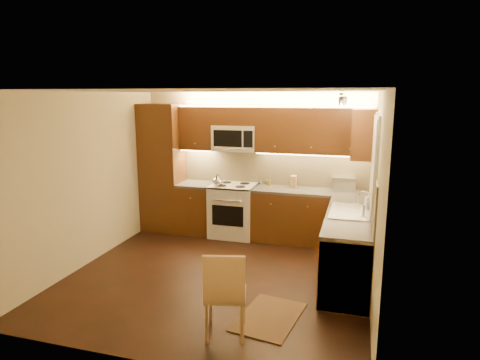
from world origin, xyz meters
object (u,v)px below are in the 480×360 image
(kettle, at_px, (217,180))
(knife_block, at_px, (293,182))
(stove, at_px, (233,210))
(soap_bottle, at_px, (368,199))
(dining_chair, at_px, (226,292))
(sink, at_px, (350,206))
(toaster_oven, at_px, (343,183))
(microwave, at_px, (235,138))

(kettle, bearing_deg, knife_block, 14.78)
(stove, distance_m, kettle, 0.64)
(soap_bottle, bearing_deg, kettle, 143.66)
(stove, bearing_deg, dining_chair, -74.36)
(sink, relative_size, toaster_oven, 2.27)
(sink, distance_m, soap_bottle, 0.48)
(microwave, distance_m, soap_bottle, 2.50)
(toaster_oven, bearing_deg, soap_bottle, -71.63)
(dining_chair, bearing_deg, toaster_oven, 58.66)
(kettle, xyz_separation_m, dining_chair, (1.07, -2.83, -0.56))
(knife_block, bearing_deg, sink, -55.74)
(toaster_oven, bearing_deg, microwave, 177.07)
(stove, height_order, knife_block, knife_block)
(kettle, relative_size, toaster_oven, 0.56)
(microwave, relative_size, sink, 0.88)
(microwave, height_order, kettle, microwave)
(dining_chair, bearing_deg, stove, 91.77)
(kettle, xyz_separation_m, toaster_oven, (2.08, 0.38, -0.01))
(stove, relative_size, dining_chair, 0.98)
(microwave, height_order, dining_chair, microwave)
(sink, distance_m, knife_block, 1.61)
(stove, height_order, dining_chair, dining_chair)
(kettle, bearing_deg, sink, -23.30)
(sink, distance_m, dining_chair, 2.27)
(stove, xyz_separation_m, toaster_oven, (1.85, 0.19, 0.55))
(sink, distance_m, kettle, 2.42)
(sink, xyz_separation_m, soap_bottle, (0.24, 0.41, 0.02))
(microwave, bearing_deg, kettle, -125.04)
(knife_block, height_order, dining_chair, knife_block)
(toaster_oven, distance_m, soap_bottle, 0.99)
(microwave, bearing_deg, knife_block, 1.10)
(soap_bottle, bearing_deg, stove, 138.09)
(microwave, xyz_separation_m, dining_chair, (0.84, -3.15, -1.25))
(microwave, xyz_separation_m, kettle, (-0.22, -0.32, -0.69))
(knife_block, relative_size, soap_bottle, 1.14)
(knife_block, distance_m, dining_chair, 3.22)
(stove, relative_size, kettle, 4.36)
(stove, bearing_deg, knife_block, 8.56)
(kettle, height_order, knife_block, kettle)
(soap_bottle, relative_size, dining_chair, 0.19)
(knife_block, distance_m, soap_bottle, 1.49)
(stove, xyz_separation_m, kettle, (-0.22, -0.19, 0.57))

